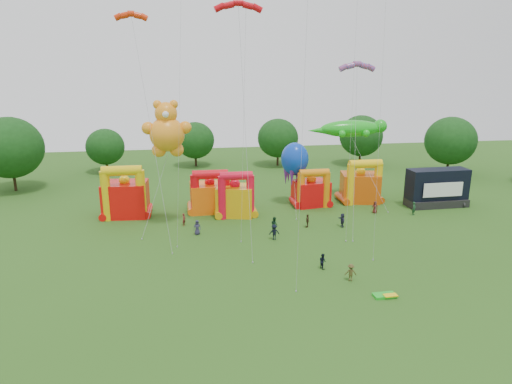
{
  "coord_description": "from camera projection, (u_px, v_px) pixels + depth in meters",
  "views": [
    {
      "loc": [
        -10.27,
        -33.33,
        19.68
      ],
      "look_at": [
        -2.33,
        18.0,
        5.36
      ],
      "focal_mm": 32.0,
      "sensor_mm": 36.0,
      "label": 1
    }
  ],
  "objects": [
    {
      "name": "stage_trailer",
      "position": [
        437.0,
        188.0,
        66.11
      ],
      "size": [
        8.8,
        3.5,
        5.51
      ],
      "color": "black",
      "rests_on": "ground"
    },
    {
      "name": "gecko_kite",
      "position": [
        364.0,
        161.0,
        66.77
      ],
      "size": [
        12.38,
        10.78,
        12.08
      ],
      "color": "green",
      "rests_on": "ground"
    },
    {
      "name": "bouncy_castle_1",
      "position": [
        210.0,
        195.0,
        63.61
      ],
      "size": [
        5.56,
        4.53,
        6.23
      ],
      "color": "#FD620D",
      "rests_on": "ground"
    },
    {
      "name": "bouncy_castle_3",
      "position": [
        311.0,
        191.0,
        66.38
      ],
      "size": [
        5.37,
        4.61,
        5.7
      ],
      "color": "red",
      "rests_on": "ground"
    },
    {
      "name": "spectator_9",
      "position": [
        351.0,
        272.0,
        43.16
      ],
      "size": [
        1.22,
        0.86,
        1.71
      ],
      "primitive_type": "imported",
      "rotation": [
        0.0,
        0.0,
        2.93
      ],
      "color": "#453D1B",
      "rests_on": "ground"
    },
    {
      "name": "spectator_4",
      "position": [
        307.0,
        221.0,
        57.61
      ],
      "size": [
        0.82,
        1.09,
        1.72
      ],
      "primitive_type": "imported",
      "rotation": [
        0.0,
        0.0,
        4.26
      ],
      "color": "#3B2717",
      "rests_on": "ground"
    },
    {
      "name": "bouncy_castle_2",
      "position": [
        235.0,
        198.0,
        61.81
      ],
      "size": [
        5.62,
        4.89,
        6.39
      ],
      "color": "#DB9B0B",
      "rests_on": "ground"
    },
    {
      "name": "ground",
      "position": [
        316.0,
        308.0,
        38.5
      ],
      "size": [
        160.0,
        160.0,
        0.0
      ],
      "primitive_type": "plane",
      "color": "#295417",
      "rests_on": "ground"
    },
    {
      "name": "spectator_6",
      "position": [
        375.0,
        207.0,
        63.13
      ],
      "size": [
        1.0,
        0.94,
        1.72
      ],
      "primitive_type": "imported",
      "rotation": [
        0.0,
        0.0,
        5.64
      ],
      "color": "#4E1B16",
      "rests_on": "ground"
    },
    {
      "name": "spectator_1",
      "position": [
        184.0,
        219.0,
        58.27
      ],
      "size": [
        0.61,
        0.7,
        1.61
      ],
      "primitive_type": "imported",
      "rotation": [
        0.0,
        0.0,
        1.11
      ],
      "color": "maroon",
      "rests_on": "ground"
    },
    {
      "name": "spectator_2",
      "position": [
        274.0,
        225.0,
        55.85
      ],
      "size": [
        1.01,
        1.14,
        1.96
      ],
      "primitive_type": "imported",
      "rotation": [
        0.0,
        0.0,
        1.9
      ],
      "color": "#163921",
      "rests_on": "ground"
    },
    {
      "name": "bouncy_castle_0",
      "position": [
        125.0,
        197.0,
        61.45
      ],
      "size": [
        6.05,
        4.99,
        7.29
      ],
      "color": "red",
      "rests_on": "ground"
    },
    {
      "name": "spectator_3",
      "position": [
        274.0,
        232.0,
        53.44
      ],
      "size": [
        1.23,
        0.73,
        1.88
      ],
      "primitive_type": "imported",
      "rotation": [
        0.0,
        0.0,
        3.12
      ],
      "color": "black",
      "rests_on": "ground"
    },
    {
      "name": "parafoil_kites",
      "position": [
        208.0,
        134.0,
        51.59
      ],
      "size": [
        30.63,
        14.94,
        27.4
      ],
      "color": "red",
      "rests_on": "ground"
    },
    {
      "name": "teddy_bear_kite",
      "position": [
        160.0,
        169.0,
        55.06
      ],
      "size": [
        6.46,
        6.82,
        15.94
      ],
      "color": "orange",
      "rests_on": "ground"
    },
    {
      "name": "folded_kite_bundle",
      "position": [
        385.0,
        295.0,
        40.32
      ],
      "size": [
        2.04,
        1.16,
        0.31
      ],
      "color": "green",
      "rests_on": "ground"
    },
    {
      "name": "tree_ring",
      "position": [
        302.0,
        237.0,
        37.26
      ],
      "size": [
        126.01,
        128.13,
        12.07
      ],
      "color": "#352314",
      "rests_on": "ground"
    },
    {
      "name": "spectator_5",
      "position": [
        342.0,
        220.0,
        57.76
      ],
      "size": [
        0.61,
        1.68,
        1.79
      ],
      "primitive_type": "imported",
      "rotation": [
        0.0,
        0.0,
        4.76
      ],
      "color": "#212238",
      "rests_on": "ground"
    },
    {
      "name": "spectator_0",
      "position": [
        197.0,
        227.0,
        55.07
      ],
      "size": [
        0.91,
        0.62,
        1.82
      ],
      "primitive_type": "imported",
      "rotation": [
        0.0,
        0.0,
        0.04
      ],
      "color": "#2B2843",
      "rests_on": "ground"
    },
    {
      "name": "octopus_kite",
      "position": [
        295.0,
        174.0,
        65.3
      ],
      "size": [
        3.99,
        9.46,
        9.24
      ],
      "color": "#0C39BA",
      "rests_on": "ground"
    },
    {
      "name": "spectator_8",
      "position": [
        323.0,
        261.0,
        45.83
      ],
      "size": [
        0.8,
        0.91,
        1.59
      ],
      "primitive_type": "imported",
      "rotation": [
        0.0,
        0.0,
        1.86
      ],
      "color": "black",
      "rests_on": "ground"
    },
    {
      "name": "bouncy_castle_4",
      "position": [
        361.0,
        185.0,
        68.2
      ],
      "size": [
        6.1,
        5.23,
        6.69
      ],
      "color": "#D14A0B",
      "rests_on": "ground"
    },
    {
      "name": "diamond_kites",
      "position": [
        284.0,
        90.0,
        47.97
      ],
      "size": [
        23.02,
        19.41,
        44.04
      ],
      "color": "red",
      "rests_on": "ground"
    },
    {
      "name": "spectator_7",
      "position": [
        414.0,
        208.0,
        62.35
      ],
      "size": [
        0.81,
        0.78,
        1.87
      ],
      "primitive_type": "imported",
      "rotation": [
        0.0,
        0.0,
        0.7
      ],
      "color": "#1A4225",
      "rests_on": "ground"
    }
  ]
}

